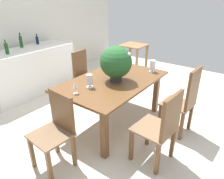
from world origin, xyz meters
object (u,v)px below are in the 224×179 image
chair_far_right (84,73)px  chair_near_right (185,99)px  crystal_vase_center_near (90,80)px  wine_bottle_amber (7,49)px  crystal_vase_left (153,65)px  side_table (133,52)px  dining_table (113,86)px  flower_centerpiece (116,63)px  chair_head_end (56,127)px  chair_near_left (162,126)px  wine_bottle_dark (37,40)px  kitchen_counter (31,71)px  wine_bottle_green (21,42)px  wine_glass (75,86)px

chair_far_right → chair_near_right: bearing=-92.6°
crystal_vase_center_near → wine_bottle_amber: wine_bottle_amber is taller
crystal_vase_left → side_table: bearing=39.9°
dining_table → flower_centerpiece: size_ratio=3.25×
chair_head_end → chair_near_left: bearing=40.9°
chair_head_end → chair_near_left: (0.74, -0.99, 0.02)m
wine_bottle_dark → crystal_vase_center_near: bearing=-108.7°
flower_centerpiece → chair_near_left: bearing=-112.3°
chair_far_right → crystal_vase_left: chair_far_right is taller
chair_head_end → kitchen_counter: size_ratio=0.51×
chair_far_right → wine_bottle_dark: 1.38m
chair_near_right → side_table: chair_near_right is taller
wine_bottle_dark → wine_bottle_green: bearing=179.5°
crystal_vase_center_near → side_table: size_ratio=0.25×
kitchen_counter → wine_bottle_green: 0.61m
chair_far_right → wine_bottle_dark: wine_bottle_dark is taller
chair_head_end → side_table: bearing=110.5°
chair_near_right → flower_centerpiece: size_ratio=1.99×
crystal_vase_center_near → side_table: crystal_vase_center_near is taller
chair_near_left → crystal_vase_left: chair_near_left is taller
chair_near_left → wine_bottle_dark: wine_bottle_dark is taller
dining_table → wine_bottle_dark: wine_bottle_dark is taller
chair_near_left → wine_bottle_dark: 3.38m
crystal_vase_left → chair_near_right: bearing=-113.4°
chair_head_end → chair_far_right: bearing=127.4°
dining_table → crystal_vase_center_near: crystal_vase_center_near is taller
chair_head_end → kitchen_counter: chair_head_end is taller
kitchen_counter → wine_bottle_dark: wine_bottle_dark is taller
dining_table → chair_near_left: 1.08m
chair_head_end → crystal_vase_center_near: 0.79m
flower_centerpiece → wine_bottle_dark: flower_centerpiece is taller
kitchen_counter → wine_bottle_amber: size_ratio=7.04×
kitchen_counter → wine_bottle_amber: bearing=-171.5°
chair_head_end → crystal_vase_left: bearing=84.5°
chair_near_right → kitchen_counter: bearing=-78.9°
crystal_vase_center_near → wine_bottle_amber: size_ratio=0.73×
crystal_vase_left → crystal_vase_center_near: crystal_vase_left is taller
side_table → wine_bottle_dark: bearing=145.6°
side_table → chair_head_end: bearing=-163.6°
crystal_vase_left → wine_bottle_dark: 2.62m
chair_near_left → crystal_vase_center_near: 1.14m
chair_near_left → chair_head_end: bearing=-49.1°
crystal_vase_center_near → chair_head_end: bearing=-171.7°
flower_centerpiece → crystal_vase_left: size_ratio=2.63×
chair_near_left → chair_near_right: 0.77m
chair_head_end → wine_glass: size_ratio=5.80×
wine_bottle_green → wine_bottle_dark: wine_bottle_green is taller
chair_head_end → dining_table: bearing=94.5°
crystal_vase_center_near → dining_table: bearing=-13.2°
wine_glass → wine_bottle_amber: bearing=84.9°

